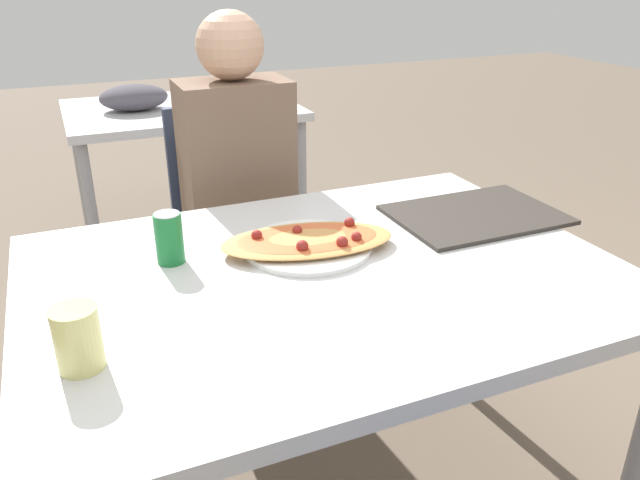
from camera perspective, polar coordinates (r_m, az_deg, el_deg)
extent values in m
cube|color=silver|center=(1.47, 0.46, -3.39)|extent=(1.37, 0.99, 0.04)
cylinder|color=#99999E|center=(1.94, -22.75, -10.43)|extent=(0.05, 0.05, 0.69)
cylinder|color=#99999E|center=(2.26, 10.62, -3.76)|extent=(0.05, 0.05, 0.69)
cube|color=#2D3851|center=(2.22, -7.29, -0.59)|extent=(0.40, 0.40, 0.04)
cube|color=#2D3851|center=(2.30, -8.93, 6.72)|extent=(0.38, 0.03, 0.45)
cylinder|color=#38383D|center=(2.24, -1.52, -7.14)|extent=(0.03, 0.03, 0.44)
cylinder|color=#38383D|center=(2.16, -10.03, -8.89)|extent=(0.03, 0.03, 0.44)
cylinder|color=#38383D|center=(2.52, -4.40, -3.40)|extent=(0.03, 0.03, 0.44)
cylinder|color=#38383D|center=(2.45, -11.96, -4.80)|extent=(0.03, 0.03, 0.44)
cylinder|color=#2D2D38|center=(2.25, -4.21, -6.52)|extent=(0.10, 0.10, 0.48)
cylinder|color=#2D2D38|center=(2.21, -8.08, -7.30)|extent=(0.10, 0.10, 0.48)
cube|color=brown|center=(2.09, -7.49, 6.63)|extent=(0.35, 0.22, 0.56)
sphere|color=tan|center=(2.01, -8.12, 17.21)|extent=(0.21, 0.21, 0.21)
cylinder|color=white|center=(1.56, -1.14, -0.57)|extent=(0.32, 0.32, 0.01)
ellipsoid|color=tan|center=(1.56, -1.14, 0.00)|extent=(0.47, 0.29, 0.02)
ellipsoid|color=#D16033|center=(1.55, -1.14, 0.20)|extent=(0.38, 0.24, 0.01)
sphere|color=maroon|center=(1.51, 2.04, -0.19)|extent=(0.03, 0.03, 0.03)
sphere|color=maroon|center=(1.56, -5.80, 0.44)|extent=(0.03, 0.03, 0.03)
sphere|color=maroon|center=(1.49, -1.63, -0.56)|extent=(0.03, 0.03, 0.03)
sphere|color=maroon|center=(1.62, 2.71, 1.59)|extent=(0.03, 0.03, 0.03)
sphere|color=maroon|center=(1.58, -2.09, 0.89)|extent=(0.03, 0.03, 0.03)
sphere|color=maroon|center=(1.54, 3.35, 0.28)|extent=(0.03, 0.03, 0.03)
cylinder|color=#197233|center=(1.52, -13.63, 0.13)|extent=(0.07, 0.07, 0.12)
cylinder|color=silver|center=(1.49, -13.86, 2.32)|extent=(0.06, 0.06, 0.00)
cylinder|color=#E0DB7F|center=(1.18, -21.28, -8.38)|extent=(0.08, 0.08, 0.12)
cube|color=#332D28|center=(1.81, 14.03, 2.26)|extent=(0.46, 0.32, 0.01)
cube|color=silver|center=(3.23, -12.57, 11.53)|extent=(1.10, 0.80, 0.04)
ellipsoid|color=#4C4751|center=(3.18, -16.66, 12.39)|extent=(0.32, 0.24, 0.12)
cylinder|color=#99999E|center=(2.95, -20.07, 1.98)|extent=(0.05, 0.05, 0.69)
cylinder|color=#99999E|center=(3.14, -1.68, 4.83)|extent=(0.05, 0.05, 0.69)
cylinder|color=#99999E|center=(3.61, -20.99, 5.83)|extent=(0.05, 0.05, 0.69)
cylinder|color=#99999E|center=(3.77, -5.65, 8.08)|extent=(0.05, 0.05, 0.69)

